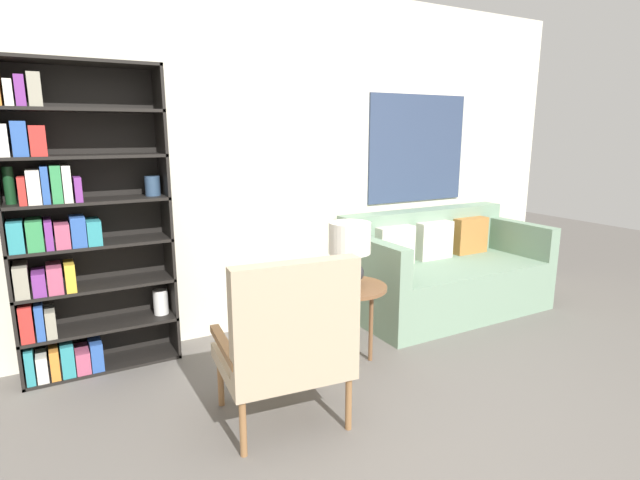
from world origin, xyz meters
The scene contains 7 objects.
ground_plane centered at (0.00, 0.00, 0.00)m, with size 14.00×14.00×0.00m, color #66605B.
wall_back centered at (0.03, 2.03, 1.35)m, with size 6.40×0.08×2.70m.
bookshelf centered at (-1.36, 1.85, 0.96)m, with size 0.99×0.30×2.02m.
armchair centered at (-0.44, 0.54, 0.52)m, with size 0.73×0.66×0.97m.
couch centered at (1.59, 1.57, 0.34)m, with size 1.78×0.89×0.88m.
side_table centered at (0.29, 1.09, 0.49)m, with size 0.52×0.52×0.55m.
table_lamp centered at (0.31, 1.13, 0.81)m, with size 0.29×0.29×0.43m.
Camera 1 is at (-1.49, -1.67, 1.59)m, focal length 28.00 mm.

